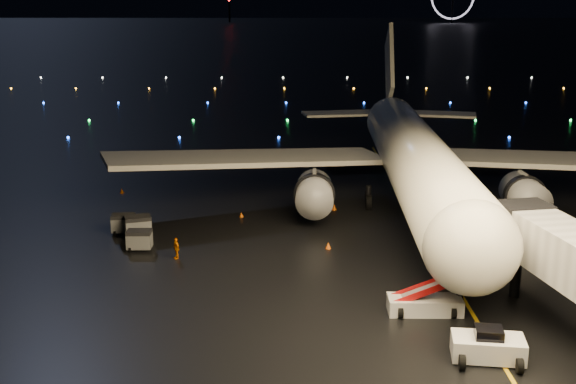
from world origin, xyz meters
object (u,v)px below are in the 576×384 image
Objects in this scene: pushback_tug at (488,344)px; crew_c at (176,248)px; baggage_cart_2 at (123,224)px; airliner at (413,119)px; belt_loader at (426,288)px; baggage_cart_1 at (139,240)px; baggage_cart_0 at (138,226)px.

pushback_tug reaches higher than crew_c.
crew_c is 0.85× the size of baggage_cart_2.
airliner is 28.61m from baggage_cart_2.
airliner reaches higher than pushback_tug.
belt_loader reaches higher than baggage_cart_1.
belt_loader is 26.26m from baggage_cart_0.
baggage_cart_2 reaches higher than baggage_cart_1.
airliner reaches higher than crew_c.
baggage_cart_1 is (-3.22, 2.02, -0.02)m from crew_c.
pushback_tug is at bearing -89.46° from airliner.
pushback_tug is 6.64m from belt_loader.
belt_loader is at bearing -94.95° from airliner.
crew_c is at bearing -140.10° from airliner.
baggage_cart_1 is (-23.72, -13.79, -7.51)m from airliner.
pushback_tug reaches higher than baggage_cart_2.
crew_c is 3.80m from baggage_cart_1.
baggage_cart_1 is at bearing -151.22° from crew_c.
baggage_cart_1 is at bearing -95.18° from baggage_cart_0.
belt_loader is at bearing -31.47° from baggage_cart_1.
airliner is at bearing 98.57° from crew_c.
baggage_cart_0 is (-4.00, 5.36, 0.07)m from crew_c.
airliner reaches higher than baggage_cart_1.
baggage_cart_1 is at bearing 150.17° from belt_loader.
baggage_cart_2 is (-1.44, 0.99, -0.07)m from baggage_cart_0.
baggage_cart_0 reaches higher than baggage_cart_2.
baggage_cart_1 is (0.78, -3.33, -0.09)m from baggage_cart_0.
airliner is 27.65m from baggage_cart_0.
baggage_cart_0 is at bearing -172.34° from crew_c.
airliner is 27.76× the size of baggage_cart_0.
baggage_cart_2 is at bearing 116.36° from baggage_cart_1.
baggage_cart_0 is at bearing 102.31° from baggage_cart_1.
belt_loader reaches higher than pushback_tug.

